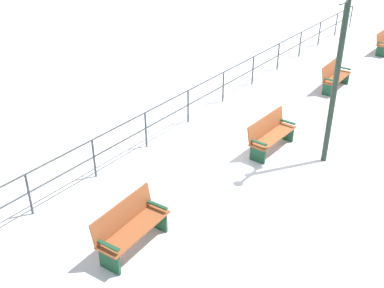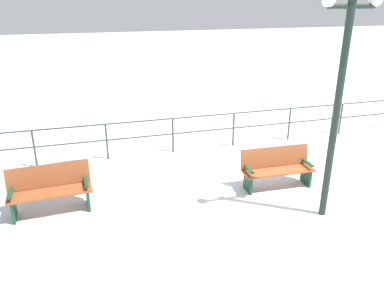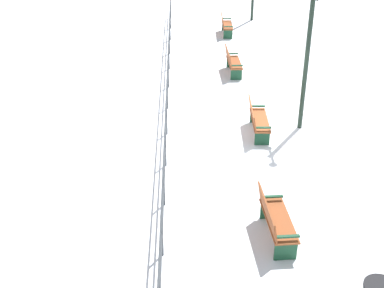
{
  "view_description": "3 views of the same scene",
  "coord_description": "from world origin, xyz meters",
  "px_view_note": "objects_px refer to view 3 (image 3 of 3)",
  "views": [
    {
      "loc": [
        4.9,
        -9.77,
        6.14
      ],
      "look_at": [
        -0.76,
        -2.22,
        0.87
      ],
      "focal_mm": 44.93,
      "sensor_mm": 36.0,
      "label": 1
    },
    {
      "loc": [
        7.03,
        -3.98,
        4.08
      ],
      "look_at": [
        -1.49,
        -1.54,
        0.62
      ],
      "focal_mm": 35.71,
      "sensor_mm": 36.0,
      "label": 2
    },
    {
      "loc": [
        -2.18,
        -13.88,
        7.24
      ],
      "look_at": [
        -1.88,
        -1.99,
        0.75
      ],
      "focal_mm": 50.15,
      "sensor_mm": 36.0,
      "label": 3
    }
  ],
  "objects_px": {
    "bench_third": "(257,119)",
    "lamppost_middle": "(309,41)",
    "bench_fifth": "(226,25)",
    "bench_fourth": "(232,62)",
    "bench_second": "(275,219)"
  },
  "relations": [
    {
      "from": "bench_fourth",
      "to": "bench_second",
      "type": "bearing_deg",
      "value": -91.56
    },
    {
      "from": "bench_fifth",
      "to": "lamppost_middle",
      "type": "distance_m",
      "value": 9.71
    },
    {
      "from": "bench_third",
      "to": "bench_fifth",
      "type": "xyz_separation_m",
      "value": [
        -0.14,
        9.67,
        -0.01
      ]
    },
    {
      "from": "bench_fifth",
      "to": "lamppost_middle",
      "type": "xyz_separation_m",
      "value": [
        1.48,
        -9.34,
        2.2
      ]
    },
    {
      "from": "bench_fourth",
      "to": "lamppost_middle",
      "type": "relative_size",
      "value": 0.36
    },
    {
      "from": "bench_third",
      "to": "bench_fifth",
      "type": "distance_m",
      "value": 9.68
    },
    {
      "from": "bench_third",
      "to": "bench_second",
      "type": "bearing_deg",
      "value": -91.45
    },
    {
      "from": "bench_second",
      "to": "bench_fifth",
      "type": "height_order",
      "value": "bench_second"
    },
    {
      "from": "bench_third",
      "to": "lamppost_middle",
      "type": "distance_m",
      "value": 2.59
    },
    {
      "from": "bench_second",
      "to": "bench_fifth",
      "type": "xyz_separation_m",
      "value": [
        0.14,
        14.52,
        -0.03
      ]
    },
    {
      "from": "bench_fourth",
      "to": "bench_fifth",
      "type": "bearing_deg",
      "value": 86.67
    },
    {
      "from": "lamppost_middle",
      "to": "bench_second",
      "type": "bearing_deg",
      "value": -107.3
    },
    {
      "from": "lamppost_middle",
      "to": "bench_fourth",
      "type": "bearing_deg",
      "value": 109.85
    },
    {
      "from": "bench_third",
      "to": "bench_fifth",
      "type": "height_order",
      "value": "bench_third"
    },
    {
      "from": "bench_third",
      "to": "bench_fourth",
      "type": "xyz_separation_m",
      "value": [
        -0.28,
        4.83,
        0.0
      ]
    }
  ]
}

